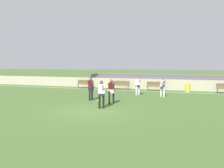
{
  "coord_description": "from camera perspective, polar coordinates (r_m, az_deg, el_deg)",
  "views": [
    {
      "loc": [
        5.28,
        -11.86,
        2.73
      ],
      "look_at": [
        -0.26,
        4.67,
        1.14
      ],
      "focal_mm": 36.31,
      "sensor_mm": 36.0,
      "label": 1
    }
  ],
  "objects": [
    {
      "name": "bench_near_wall_gap",
      "position": [
        23.82,
        2.3,
        -0.07
      ],
      "size": [
        1.8,
        0.4,
        0.9
      ],
      "color": "brown",
      "rests_on": "ground"
    },
    {
      "name": "player_dark_dropping_back",
      "position": [
        16.82,
        -5.35,
        -0.68
      ],
      "size": [
        0.53,
        0.39,
        1.7
      ],
      "color": "black",
      "rests_on": "ground"
    },
    {
      "name": "bench_far_left",
      "position": [
        23.08,
        10.92,
        -0.33
      ],
      "size": [
        1.8,
        0.4,
        0.9
      ],
      "color": "brown",
      "rests_on": "ground"
    },
    {
      "name": "sideline_wall",
      "position": [
        24.56,
        6.04,
        0.08
      ],
      "size": [
        48.0,
        0.16,
        1.1
      ],
      "primitive_type": "cube",
      "color": "beige",
      "rests_on": "ground"
    },
    {
      "name": "bleacher_stand",
      "position": [
        26.44,
        13.14,
        0.95
      ],
      "size": [
        17.6,
        2.63,
        2.05
      ],
      "color": "#897051",
      "rests_on": "ground"
    },
    {
      "name": "player_white_trailing_run",
      "position": [
        19.64,
        6.49,
        0.0
      ],
      "size": [
        0.45,
        0.48,
        1.63
      ],
      "color": "white",
      "rests_on": "ground"
    },
    {
      "name": "soccer_ball",
      "position": [
        15.98,
        -3.32,
        -4.25
      ],
      "size": [
        0.22,
        0.22,
        0.22
      ],
      "primitive_type": "sphere",
      "color": "yellow",
      "rests_on": "ground"
    },
    {
      "name": "ground_plane",
      "position": [
        13.27,
        -5.4,
        -6.7
      ],
      "size": [
        160.0,
        160.0,
        0.0
      ],
      "primitive_type": "plane",
      "color": "#4C6B30"
    },
    {
      "name": "player_dark_deep_cover",
      "position": [
        15.21,
        -0.16,
        -1.35
      ],
      "size": [
        0.45,
        0.66,
        1.67
      ],
      "color": "black",
      "rests_on": "ground"
    },
    {
      "name": "player_white_overlapping",
      "position": [
        18.92,
        12.64,
        -0.31
      ],
      "size": [
        0.5,
        0.58,
        1.62
      ],
      "color": "white",
      "rests_on": "ground"
    },
    {
      "name": "trash_bin",
      "position": [
        22.96,
        18.53,
        -0.88
      ],
      "size": [
        0.46,
        0.46,
        0.81
      ],
      "primitive_type": "cylinder",
      "color": "yellow",
      "rests_on": "ground"
    },
    {
      "name": "field_line_sideline",
      "position": [
        22.95,
        5.09,
        -1.65
      ],
      "size": [
        44.0,
        0.12,
        0.01
      ],
      "primitive_type": "cube",
      "color": "white",
      "rests_on": "ground"
    },
    {
      "name": "player_white_wide_right",
      "position": [
        13.74,
        -2.68,
        -1.99
      ],
      "size": [
        0.49,
        0.62,
        1.69
      ],
      "color": "black",
      "rests_on": "ground"
    },
    {
      "name": "bench_near_bin",
      "position": [
        25.31,
        -6.85,
        0.21
      ],
      "size": [
        1.8,
        0.4,
        0.9
      ],
      "color": "brown",
      "rests_on": "ground"
    }
  ]
}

